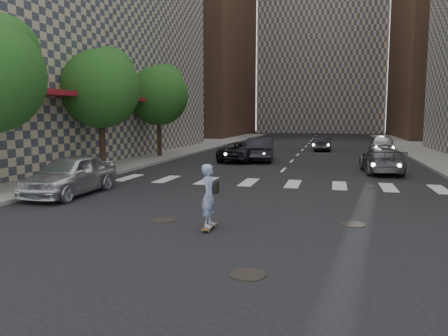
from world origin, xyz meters
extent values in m
plane|color=black|center=(0.00, 0.00, 0.00)|extent=(160.00, 160.00, 0.00)
cube|color=gray|center=(-14.50, 20.00, 0.07)|extent=(13.00, 80.00, 0.15)
cube|color=black|center=(-11.20, 10.00, 2.00)|extent=(0.30, 14.00, 4.00)
cube|color=maroon|center=(-10.40, 10.00, 4.10)|extent=(1.60, 14.00, 0.25)
cube|color=brown|center=(-20.00, 55.00, 20.00)|extent=(18.00, 24.00, 40.00)
cube|color=#ADA08E|center=(0.00, 78.00, 24.00)|extent=(22.00, 20.00, 48.00)
sphere|color=#25521B|center=(-9.30, 3.60, 5.35)|extent=(2.80, 2.80, 2.80)
cylinder|color=#382619|center=(-9.50, 11.00, 1.55)|extent=(0.32, 0.32, 2.80)
sphere|color=#25521B|center=(-9.50, 11.00, 4.45)|extent=(4.20, 4.20, 4.20)
sphere|color=#25521B|center=(-9.30, 11.60, 5.35)|extent=(2.80, 2.80, 2.80)
cylinder|color=#382619|center=(-9.50, 19.00, 1.55)|extent=(0.32, 0.32, 2.80)
sphere|color=#25521B|center=(-9.50, 19.00, 4.45)|extent=(4.20, 4.20, 4.20)
sphere|color=#25521B|center=(-9.30, 19.60, 5.35)|extent=(2.80, 2.80, 2.80)
cylinder|color=black|center=(1.20, -2.50, 0.01)|extent=(0.70, 0.70, 0.02)
cylinder|color=black|center=(-2.00, 1.20, 0.01)|extent=(0.70, 0.70, 0.02)
cylinder|color=black|center=(3.30, 2.00, 0.01)|extent=(0.70, 0.70, 0.02)
cube|color=brown|center=(-0.44, 0.55, 0.08)|extent=(0.22, 0.88, 0.02)
cylinder|color=green|center=(-0.52, 0.23, 0.03)|extent=(0.03, 0.06, 0.06)
cylinder|color=green|center=(-0.36, 0.23, 0.03)|extent=(0.03, 0.06, 0.06)
cylinder|color=green|center=(-0.51, 0.86, 0.03)|extent=(0.03, 0.06, 0.06)
cylinder|color=green|center=(-0.36, 0.86, 0.03)|extent=(0.03, 0.06, 0.06)
imported|color=#8F97D0|center=(-0.44, 0.55, 0.92)|extent=(0.40, 0.61, 1.66)
cube|color=black|center=(-0.26, 0.59, 1.13)|extent=(0.10, 0.27, 0.31)
imported|color=silver|center=(-7.00, 4.19, 0.78)|extent=(1.86, 4.57, 1.55)
imported|color=black|center=(-2.08, 18.56, 0.78)|extent=(2.14, 4.86, 1.55)
imported|color=#54565B|center=(5.19, 14.00, 0.68)|extent=(2.17, 4.77, 1.35)
imported|color=black|center=(-3.18, 18.00, 0.65)|extent=(2.75, 4.91, 1.30)
imported|color=#B1B5B9|center=(6.44, 26.56, 0.79)|extent=(2.10, 4.72, 1.58)
imported|color=black|center=(1.68, 28.49, 0.64)|extent=(1.66, 3.97, 1.28)
camera|label=1|loc=(2.71, -10.35, 3.00)|focal=35.00mm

